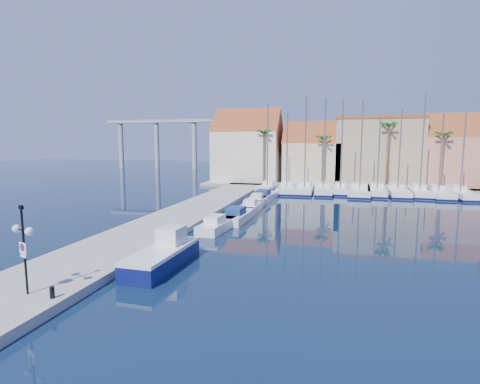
% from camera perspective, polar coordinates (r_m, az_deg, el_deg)
% --- Properties ---
extents(ground, '(260.00, 260.00, 0.00)m').
position_cam_1_polar(ground, '(23.74, -0.58, -11.06)').
color(ground, black).
rests_on(ground, ground).
extents(quay_west, '(6.00, 77.00, 0.50)m').
position_cam_1_polar(quay_west, '(38.90, -8.44, -3.42)').
color(quay_west, gray).
rests_on(quay_west, ground).
extents(shore_north, '(54.00, 16.00, 0.50)m').
position_cam_1_polar(shore_north, '(70.30, 17.46, 1.16)').
color(shore_north, gray).
rests_on(shore_north, ground).
extents(lamp_post, '(1.39, 0.70, 4.24)m').
position_cam_1_polar(lamp_post, '(20.02, -30.15, -5.84)').
color(lamp_post, black).
rests_on(lamp_post, quay_west).
extents(bollard, '(0.22, 0.22, 0.54)m').
position_cam_1_polar(bollard, '(19.64, -26.71, -13.52)').
color(bollard, black).
rests_on(bollard, quay_west).
extents(fishing_boat, '(2.42, 6.55, 2.26)m').
position_cam_1_polar(fishing_boat, '(23.68, -11.55, -9.36)').
color(fishing_boat, '#0D144F').
rests_on(fishing_boat, ground).
extents(motorboat_west_0, '(2.27, 5.77, 1.40)m').
position_cam_1_polar(motorboat_west_0, '(32.69, -3.53, -4.98)').
color(motorboat_west_0, white).
rests_on(motorboat_west_0, ground).
extents(motorboat_west_1, '(2.39, 6.68, 1.40)m').
position_cam_1_polar(motorboat_west_1, '(36.66, -0.40, -3.60)').
color(motorboat_west_1, white).
rests_on(motorboat_west_1, ground).
extents(motorboat_west_2, '(1.91, 5.64, 1.40)m').
position_cam_1_polar(motorboat_west_2, '(41.75, 1.72, -2.24)').
color(motorboat_west_2, white).
rests_on(motorboat_west_2, ground).
extents(motorboat_west_3, '(1.95, 5.57, 1.40)m').
position_cam_1_polar(motorboat_west_3, '(46.28, 2.71, -1.29)').
color(motorboat_west_3, white).
rests_on(motorboat_west_3, ground).
extents(motorboat_west_4, '(2.75, 7.25, 1.40)m').
position_cam_1_polar(motorboat_west_4, '(50.20, 3.71, -0.61)').
color(motorboat_west_4, white).
rests_on(motorboat_west_4, ground).
extents(sailboat_0, '(2.61, 8.61, 13.40)m').
position_cam_1_polar(sailboat_0, '(59.19, 4.28, 0.73)').
color(sailboat_0, white).
rests_on(sailboat_0, ground).
extents(sailboat_1, '(3.07, 9.89, 12.27)m').
position_cam_1_polar(sailboat_1, '(58.29, 7.13, 0.55)').
color(sailboat_1, white).
rests_on(sailboat_1, ground).
extents(sailboat_2, '(2.62, 9.81, 14.52)m').
position_cam_1_polar(sailboat_2, '(58.07, 9.83, 0.50)').
color(sailboat_2, white).
rests_on(sailboat_2, ground).
extents(sailboat_3, '(2.83, 9.75, 14.06)m').
position_cam_1_polar(sailboat_3, '(58.09, 12.56, 0.43)').
color(sailboat_3, white).
rests_on(sailboat_3, ground).
extents(sailboat_4, '(2.34, 8.41, 13.84)m').
position_cam_1_polar(sailboat_4, '(58.84, 15.03, 0.47)').
color(sailboat_4, white).
rests_on(sailboat_4, ground).
extents(sailboat_5, '(3.82, 11.58, 13.46)m').
position_cam_1_polar(sailboat_5, '(58.12, 17.75, 0.22)').
color(sailboat_5, white).
rests_on(sailboat_5, ground).
extents(sailboat_6, '(3.47, 10.22, 11.29)m').
position_cam_1_polar(sailboat_6, '(58.94, 20.14, 0.21)').
color(sailboat_6, white).
rests_on(sailboat_6, ground).
extents(sailboat_7, '(2.92, 10.26, 12.34)m').
position_cam_1_polar(sailboat_7, '(59.29, 22.81, 0.13)').
color(sailboat_7, white).
rests_on(sailboat_7, ground).
extents(sailboat_8, '(3.09, 9.87, 14.49)m').
position_cam_1_polar(sailboat_8, '(60.02, 25.63, 0.10)').
color(sailboat_8, white).
rests_on(sailboat_8, ground).
extents(sailboat_9, '(2.54, 9.47, 11.51)m').
position_cam_1_polar(sailboat_9, '(59.74, 27.86, -0.10)').
color(sailboat_9, white).
rests_on(sailboat_9, ground).
extents(sailboat_10, '(3.30, 10.03, 11.83)m').
position_cam_1_polar(sailboat_10, '(60.54, 30.33, -0.17)').
color(sailboat_10, white).
rests_on(sailboat_10, ground).
extents(building_0, '(12.30, 9.00, 13.50)m').
position_cam_1_polar(building_0, '(70.56, 1.18, 6.63)').
color(building_0, beige).
rests_on(building_0, shore_north).
extents(building_1, '(10.30, 8.00, 11.00)m').
position_cam_1_polar(building_1, '(68.92, 10.99, 5.46)').
color(building_1, beige).
rests_on(building_1, shore_north).
extents(building_2, '(14.20, 10.20, 11.50)m').
position_cam_1_polar(building_2, '(70.18, 20.11, 5.96)').
color(building_2, tan).
rests_on(building_2, shore_north).
extents(building_3, '(10.30, 8.00, 12.00)m').
position_cam_1_polar(building_3, '(71.47, 29.82, 5.13)').
color(building_3, tan).
rests_on(building_3, shore_north).
extents(palm_0, '(2.60, 2.60, 10.15)m').
position_cam_1_polar(palm_0, '(64.86, 3.67, 8.80)').
color(palm_0, brown).
rests_on(palm_0, shore_north).
extents(palm_1, '(2.60, 2.60, 9.15)m').
position_cam_1_polar(palm_1, '(63.81, 12.62, 7.81)').
color(palm_1, brown).
rests_on(palm_1, shore_north).
extents(palm_2, '(2.60, 2.60, 11.15)m').
position_cam_1_polar(palm_2, '(64.37, 21.71, 9.14)').
color(palm_2, brown).
rests_on(palm_2, shore_north).
extents(palm_3, '(2.60, 2.60, 9.65)m').
position_cam_1_polar(palm_3, '(65.85, 28.62, 7.49)').
color(palm_3, brown).
rests_on(palm_3, shore_north).
extents(viaduct, '(48.00, 2.20, 14.45)m').
position_cam_1_polar(viaduct, '(113.05, -9.42, 8.73)').
color(viaduct, '#9E9E99').
rests_on(viaduct, ground).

